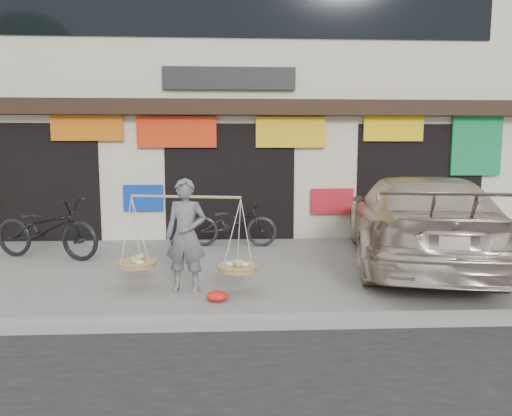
{
  "coord_description": "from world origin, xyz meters",
  "views": [
    {
      "loc": [
        0.1,
        -7.14,
        2.04
      ],
      "look_at": [
        0.48,
        0.9,
        1.06
      ],
      "focal_mm": 32.0,
      "sensor_mm": 36.0,
      "label": 1
    }
  ],
  "objects_px": {
    "bike_2": "(232,223)",
    "bike_0": "(47,229)",
    "suv": "(417,220)",
    "street_vendor": "(186,240)"
  },
  "relations": [
    {
      "from": "bike_2",
      "to": "bike_0",
      "type": "bearing_deg",
      "value": 109.87
    },
    {
      "from": "suv",
      "to": "street_vendor",
      "type": "bearing_deg",
      "value": 33.0
    },
    {
      "from": "bike_0",
      "to": "suv",
      "type": "relative_size",
      "value": 0.37
    },
    {
      "from": "street_vendor",
      "to": "suv",
      "type": "distance_m",
      "value": 4.34
    },
    {
      "from": "bike_2",
      "to": "suv",
      "type": "relative_size",
      "value": 0.32
    },
    {
      "from": "street_vendor",
      "to": "bike_0",
      "type": "distance_m",
      "value": 3.67
    },
    {
      "from": "street_vendor",
      "to": "bike_0",
      "type": "relative_size",
      "value": 0.93
    },
    {
      "from": "bike_2",
      "to": "suv",
      "type": "bearing_deg",
      "value": -112.3
    },
    {
      "from": "street_vendor",
      "to": "suv",
      "type": "bearing_deg",
      "value": 32.24
    },
    {
      "from": "street_vendor",
      "to": "bike_0",
      "type": "height_order",
      "value": "street_vendor"
    }
  ]
}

